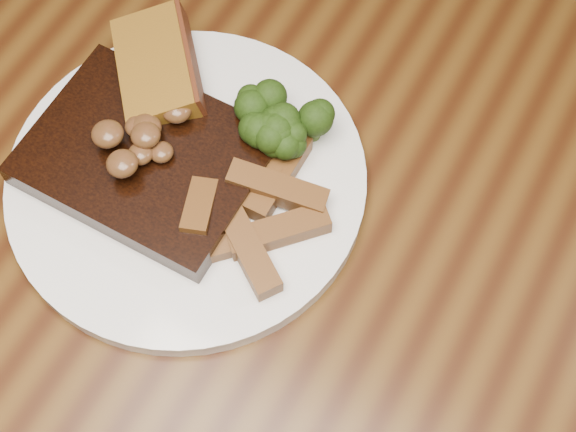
# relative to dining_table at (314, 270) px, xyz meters

# --- Properties ---
(ground) EXTENTS (4.50, 4.50, 0.00)m
(ground) POSITION_rel_dining_table_xyz_m (0.00, 0.00, -0.66)
(ground) COLOR #3E220E
(ground) RESTS_ON ground
(dining_table) EXTENTS (1.60, 0.90, 0.75)m
(dining_table) POSITION_rel_dining_table_xyz_m (0.00, 0.00, 0.00)
(dining_table) COLOR #472B0E
(dining_table) RESTS_ON ground
(plate) EXTENTS (0.29, 0.29, 0.01)m
(plate) POSITION_rel_dining_table_xyz_m (-0.11, -0.02, 0.10)
(plate) COLOR white
(plate) RESTS_ON dining_table
(steak) EXTENTS (0.18, 0.14, 0.03)m
(steak) POSITION_rel_dining_table_xyz_m (-0.14, -0.02, 0.12)
(steak) COLOR black
(steak) RESTS_ON plate
(steak_bone) EXTENTS (0.13, 0.01, 0.02)m
(steak_bone) POSITION_rel_dining_table_xyz_m (-0.14, -0.09, 0.11)
(steak_bone) COLOR beige
(steak_bone) RESTS_ON plate
(mushroom_pile) EXTENTS (0.07, 0.07, 0.03)m
(mushroom_pile) POSITION_rel_dining_table_xyz_m (-0.14, -0.02, 0.15)
(mushroom_pile) COLOR #562F1B
(mushroom_pile) RESTS_ON steak
(garlic_bread) EXTENTS (0.11, 0.11, 0.02)m
(garlic_bread) POSITION_rel_dining_table_xyz_m (-0.17, 0.04, 0.12)
(garlic_bread) COLOR #8A5D19
(garlic_bread) RESTS_ON plate
(potato_wedges) EXTENTS (0.10, 0.10, 0.02)m
(potato_wedges) POSITION_rel_dining_table_xyz_m (-0.06, -0.03, 0.12)
(potato_wedges) COLOR brown
(potato_wedges) RESTS_ON plate
(broccoli_cluster) EXTENTS (0.08, 0.08, 0.04)m
(broccoli_cluster) POSITION_rel_dining_table_xyz_m (-0.07, 0.05, 0.12)
(broccoli_cluster) COLOR #1F380C
(broccoli_cluster) RESTS_ON plate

